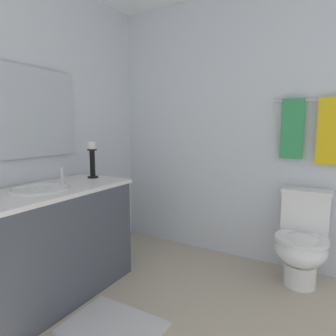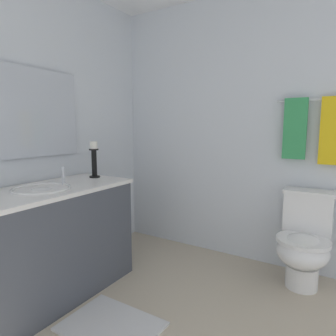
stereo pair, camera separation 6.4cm
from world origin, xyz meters
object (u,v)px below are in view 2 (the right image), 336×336
(towel_near_vanity, at_px, (295,129))
(candle_holder_tall, at_px, (94,159))
(sink_basin, at_px, (42,194))
(toilet, at_px, (304,242))
(mirror, at_px, (13,112))
(towel_bar, at_px, (318,100))
(vanity_cabinet, at_px, (45,245))
(bath_mat, at_px, (111,326))

(towel_near_vanity, bearing_deg, candle_holder_tall, -150.85)
(sink_basin, xyz_separation_m, candle_holder_tall, (-0.04, 0.55, 0.20))
(sink_basin, distance_m, towel_near_vanity, 2.03)
(candle_holder_tall, relative_size, toilet, 0.41)
(mirror, distance_m, towel_bar, 2.33)
(sink_basin, relative_size, mirror, 0.35)
(candle_holder_tall, distance_m, towel_bar, 1.89)
(candle_holder_tall, bearing_deg, towel_bar, 27.27)
(vanity_cabinet, height_order, bath_mat, vanity_cabinet)
(mirror, relative_size, bath_mat, 1.89)
(vanity_cabinet, bearing_deg, toilet, 36.46)
(towel_bar, relative_size, towel_near_vanity, 1.25)
(mirror, distance_m, bath_mat, 1.63)
(toilet, height_order, towel_bar, towel_bar)
(towel_bar, bearing_deg, toilet, -92.31)
(candle_holder_tall, distance_m, toilet, 1.84)
(candle_holder_tall, xyz_separation_m, towel_near_vanity, (1.47, 0.82, 0.26))
(mirror, relative_size, towel_bar, 1.83)
(bath_mat, bearing_deg, candle_holder_tall, 140.48)
(bath_mat, bearing_deg, vanity_cabinet, -180.00)
(vanity_cabinet, distance_m, mirror, 0.99)
(vanity_cabinet, height_order, towel_bar, towel_bar)
(sink_basin, relative_size, bath_mat, 0.67)
(towel_bar, height_order, towel_near_vanity, towel_near_vanity)
(mirror, distance_m, towel_near_vanity, 2.20)
(towel_bar, bearing_deg, sink_basin, -138.84)
(vanity_cabinet, xyz_separation_m, sink_basin, (0.00, 0.00, 0.37))
(sink_basin, height_order, towel_bar, towel_bar)
(towel_near_vanity, bearing_deg, bath_mat, -120.47)
(mirror, bearing_deg, sink_basin, 0.20)
(toilet, height_order, bath_mat, toilet)
(toilet, distance_m, bath_mat, 1.55)
(vanity_cabinet, bearing_deg, towel_near_vanity, 43.75)
(toilet, relative_size, bath_mat, 1.25)
(toilet, bearing_deg, bath_mat, -129.26)
(sink_basin, xyz_separation_m, mirror, (-0.28, -0.00, 0.58))
(candle_holder_tall, bearing_deg, towel_near_vanity, 29.15)
(toilet, bearing_deg, towel_near_vanity, 125.67)
(towel_bar, xyz_separation_m, bath_mat, (-0.96, -1.39, -1.46))
(vanity_cabinet, bearing_deg, towel_bar, 41.18)
(sink_basin, bearing_deg, mirror, -179.80)
(mirror, distance_m, candle_holder_tall, 0.71)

